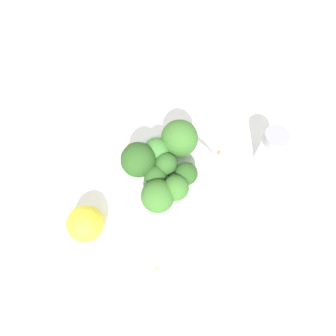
# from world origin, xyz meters

# --- Properties ---
(ground_plane) EXTENTS (3.00, 3.00, 0.00)m
(ground_plane) POSITION_xyz_m (0.00, 0.00, 0.00)
(ground_plane) COLOR white
(bowl) EXTENTS (0.16, 0.16, 0.03)m
(bowl) POSITION_xyz_m (0.00, 0.00, 0.02)
(bowl) COLOR silver
(bowl) RESTS_ON ground_plane
(broccoli_floret_0) EXTENTS (0.03, 0.03, 0.05)m
(broccoli_floret_0) POSITION_xyz_m (0.01, -0.01, 0.06)
(broccoli_floret_0) COLOR #7A9E5B
(broccoli_floret_0) RESTS_ON bowl
(broccoli_floret_1) EXTENTS (0.04, 0.04, 0.05)m
(broccoli_floret_1) POSITION_xyz_m (0.02, -0.03, 0.06)
(broccoli_floret_1) COLOR #7A9E5B
(broccoli_floret_1) RESTS_ON bowl
(broccoli_floret_2) EXTENTS (0.05, 0.05, 0.05)m
(broccoli_floret_2) POSITION_xyz_m (0.02, 0.04, 0.06)
(broccoli_floret_2) COLOR #7A9E5B
(broccoli_floret_2) RESTS_ON bowl
(broccoli_floret_3) EXTENTS (0.03, 0.03, 0.05)m
(broccoli_floret_3) POSITION_xyz_m (-0.02, 0.01, 0.06)
(broccoli_floret_3) COLOR #7A9E5B
(broccoli_floret_3) RESTS_ON bowl
(broccoli_floret_4) EXTENTS (0.04, 0.04, 0.05)m
(broccoli_floret_4) POSITION_xyz_m (-0.01, 0.03, 0.06)
(broccoli_floret_4) COLOR #84AD66
(broccoli_floret_4) RESTS_ON bowl
(broccoli_floret_5) EXTENTS (0.05, 0.05, 0.07)m
(broccoli_floret_5) POSITION_xyz_m (-0.01, -0.05, 0.07)
(broccoli_floret_5) COLOR #7A9E5B
(broccoli_floret_5) RESTS_ON bowl
(broccoli_floret_6) EXTENTS (0.05, 0.05, 0.06)m
(broccoli_floret_6) POSITION_xyz_m (0.05, -0.01, 0.07)
(broccoli_floret_6) COLOR #84AD66
(broccoli_floret_6) RESTS_ON bowl
(broccoli_floret_7) EXTENTS (0.03, 0.03, 0.04)m
(broccoli_floret_7) POSITION_xyz_m (0.02, 0.01, 0.06)
(broccoli_floret_7) COLOR #8EB770
(broccoli_floret_7) RESTS_ON bowl
(pepper_shaker) EXTENTS (0.04, 0.04, 0.08)m
(pepper_shaker) POSITION_xyz_m (-0.16, -0.05, 0.04)
(pepper_shaker) COLOR silver
(pepper_shaker) RESTS_ON ground_plane
(lemon_wedge) EXTENTS (0.05, 0.05, 0.05)m
(lemon_wedge) POSITION_xyz_m (0.12, 0.07, 0.03)
(lemon_wedge) COLOR yellow
(lemon_wedge) RESTS_ON ground_plane
(almond_crumb_0) EXTENTS (0.01, 0.01, 0.01)m
(almond_crumb_0) POSITION_xyz_m (0.02, 0.13, 0.00)
(almond_crumb_0) COLOR tan
(almond_crumb_0) RESTS_ON ground_plane
(almond_crumb_1) EXTENTS (0.01, 0.01, 0.01)m
(almond_crumb_1) POSITION_xyz_m (0.07, -0.07, 0.00)
(almond_crumb_1) COLOR #AD7F4C
(almond_crumb_1) RESTS_ON ground_plane
(almond_crumb_2) EXTENTS (0.01, 0.01, 0.01)m
(almond_crumb_2) POSITION_xyz_m (-0.08, -0.06, 0.00)
(almond_crumb_2) COLOR olive
(almond_crumb_2) RESTS_ON ground_plane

